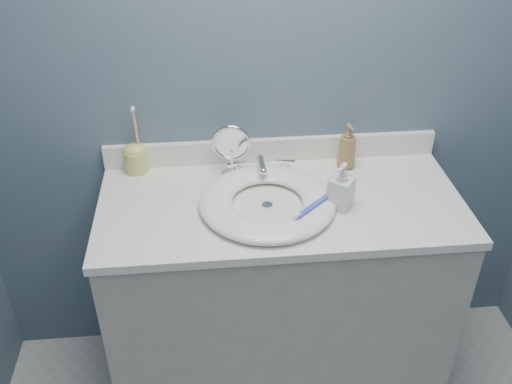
{
  "coord_description": "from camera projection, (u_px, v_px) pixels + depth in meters",
  "views": [
    {
      "loc": [
        -0.24,
        -0.57,
        1.97
      ],
      "look_at": [
        -0.09,
        0.94,
        0.94
      ],
      "focal_mm": 40.0,
      "sensor_mm": 36.0,
      "label": 1
    }
  ],
  "objects": [
    {
      "name": "soap_bottle_clear",
      "position": [
        341.0,
        186.0,
        1.83
      ],
      "size": [
        0.1,
        0.1,
        0.16
      ],
      "primitive_type": "imported",
      "rotation": [
        0.0,
        0.0,
        -0.64
      ],
      "color": "silver",
      "rests_on": "countertop"
    },
    {
      "name": "backsplash",
      "position": [
        272.0,
        150.0,
        2.1
      ],
      "size": [
        1.22,
        0.02,
        0.09
      ],
      "primitive_type": "cube",
      "color": "white",
      "rests_on": "countertop"
    },
    {
      "name": "toothbrush_lying",
      "position": [
        312.0,
        207.0,
        1.8
      ],
      "size": [
        0.14,
        0.13,
        0.02
      ],
      "rotation": [
        0.0,
        0.0,
        0.73
      ],
      "color": "blue",
      "rests_on": "basin"
    },
    {
      "name": "vanity_cabinet",
      "position": [
        278.0,
        299.0,
        2.16
      ],
      "size": [
        1.2,
        0.55,
        0.85
      ],
      "primitive_type": "cube",
      "color": "#B7B1A8",
      "rests_on": "ground"
    },
    {
      "name": "soap_bottle_amber",
      "position": [
        347.0,
        146.0,
        2.04
      ],
      "size": [
        0.08,
        0.08,
        0.17
      ],
      "primitive_type": "imported",
      "rotation": [
        0.0,
        0.0,
        0.17
      ],
      "color": "olive",
      "rests_on": "countertop"
    },
    {
      "name": "basin",
      "position": [
        267.0,
        202.0,
        1.87
      ],
      "size": [
        0.45,
        0.45,
        0.04
      ],
      "primitive_type": null,
      "color": "white",
      "rests_on": "countertop"
    },
    {
      "name": "faucet",
      "position": [
        261.0,
        168.0,
        2.03
      ],
      "size": [
        0.25,
        0.13,
        0.07
      ],
      "color": "silver",
      "rests_on": "countertop"
    },
    {
      "name": "back_wall",
      "position": [
        273.0,
        78.0,
        1.95
      ],
      "size": [
        2.2,
        0.02,
        2.4
      ],
      "primitive_type": "cube",
      "color": "slate",
      "rests_on": "ground"
    },
    {
      "name": "countertop",
      "position": [
        281.0,
        204.0,
        1.92
      ],
      "size": [
        1.22,
        0.57,
        0.03
      ],
      "primitive_type": "cube",
      "color": "white",
      "rests_on": "vanity_cabinet"
    },
    {
      "name": "drain",
      "position": [
        267.0,
        205.0,
        1.88
      ],
      "size": [
        0.04,
        0.04,
        0.01
      ],
      "primitive_type": "cylinder",
      "color": "silver",
      "rests_on": "countertop"
    },
    {
      "name": "makeup_mirror",
      "position": [
        231.0,
        149.0,
        1.97
      ],
      "size": [
        0.14,
        0.08,
        0.2
      ],
      "rotation": [
        0.0,
        0.0,
        -0.13
      ],
      "color": "silver",
      "rests_on": "countertop"
    },
    {
      "name": "toothbrush_holder",
      "position": [
        136.0,
        157.0,
        2.03
      ],
      "size": [
        0.09,
        0.09,
        0.25
      ],
      "rotation": [
        0.0,
        0.0,
        -0.18
      ],
      "color": "#CCCF67",
      "rests_on": "countertop"
    }
  ]
}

